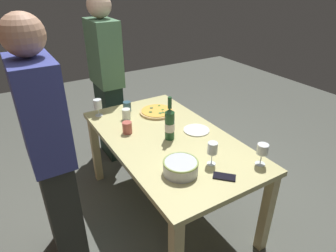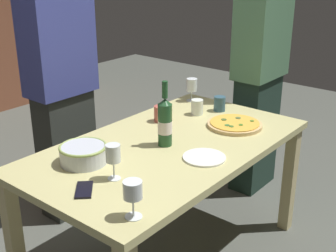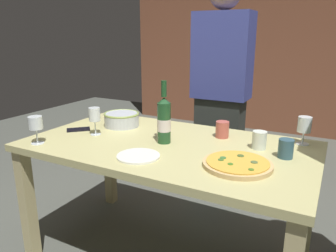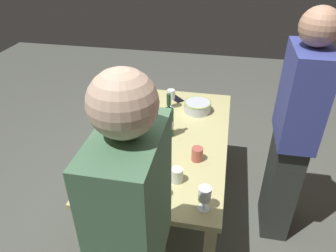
# 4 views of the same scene
# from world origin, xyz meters

# --- Properties ---
(ground_plane) EXTENTS (8.00, 8.00, 0.00)m
(ground_plane) POSITION_xyz_m (0.00, 0.00, 0.00)
(ground_plane) COLOR #51544C
(dining_table) EXTENTS (1.60, 0.90, 0.75)m
(dining_table) POSITION_xyz_m (0.00, 0.00, 0.66)
(dining_table) COLOR #C2BB7A
(dining_table) RESTS_ON ground
(pizza) EXTENTS (0.32, 0.32, 0.03)m
(pizza) POSITION_xyz_m (0.44, -0.15, 0.76)
(pizza) COLOR tan
(pizza) RESTS_ON dining_table
(serving_bowl) EXTENTS (0.24, 0.24, 0.09)m
(serving_bowl) POSITION_xyz_m (-0.44, 0.17, 0.80)
(serving_bowl) COLOR silver
(serving_bowl) RESTS_ON dining_table
(wine_bottle) EXTENTS (0.08, 0.08, 0.35)m
(wine_bottle) POSITION_xyz_m (-0.03, -0.00, 0.88)
(wine_bottle) COLOR #204B27
(wine_bottle) RESTS_ON dining_table
(wine_glass_near_pizza) EXTENTS (0.07, 0.07, 0.16)m
(wine_glass_near_pizza) POSITION_xyz_m (0.67, 0.34, 0.86)
(wine_glass_near_pizza) COLOR white
(wine_glass_near_pizza) RESTS_ON dining_table
(wine_glass_by_bottle) EXTENTS (0.08, 0.08, 0.16)m
(wine_glass_by_bottle) POSITION_xyz_m (-0.65, -0.35, 0.87)
(wine_glass_by_bottle) COLOR white
(wine_glass_by_bottle) RESTS_ON dining_table
(wine_glass_far_left) EXTENTS (0.07, 0.07, 0.17)m
(wine_glass_far_left) POSITION_xyz_m (-0.47, -0.07, 0.87)
(wine_glass_far_left) COLOR white
(wine_glass_far_left) RESTS_ON dining_table
(cup_amber) EXTENTS (0.07, 0.07, 0.10)m
(cup_amber) POSITION_xyz_m (0.62, 0.08, 0.80)
(cup_amber) COLOR #315566
(cup_amber) RESTS_ON dining_table
(cup_ceramic) EXTENTS (0.08, 0.08, 0.10)m
(cup_ceramic) POSITION_xyz_m (0.47, 0.15, 0.80)
(cup_ceramic) COLOR white
(cup_ceramic) RESTS_ON dining_table
(cup_spare) EXTENTS (0.08, 0.08, 0.10)m
(cup_spare) POSITION_xyz_m (0.23, 0.25, 0.80)
(cup_spare) COLOR #BB5549
(cup_spare) RESTS_ON dining_table
(side_plate) EXTENTS (0.22, 0.22, 0.01)m
(side_plate) POSITION_xyz_m (-0.03, -0.26, 0.76)
(side_plate) COLOR white
(side_plate) RESTS_ON dining_table
(cell_phone) EXTENTS (0.15, 0.15, 0.01)m
(cell_phone) POSITION_xyz_m (-0.63, -0.04, 0.76)
(cell_phone) COLOR black
(cell_phone) RESTS_ON dining_table
(person_guest_left) EXTENTS (0.43, 0.24, 1.75)m
(person_guest_left) POSITION_xyz_m (0.00, 0.89, 0.89)
(person_guest_left) COLOR #2D312D
(person_guest_left) RESTS_ON ground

